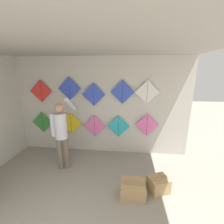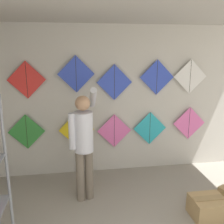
{
  "view_description": "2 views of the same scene",
  "coord_description": "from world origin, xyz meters",
  "px_view_note": "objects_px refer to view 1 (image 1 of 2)",
  "views": [
    {
      "loc": [
        0.96,
        -0.79,
        2.4
      ],
      "look_at": [
        0.55,
        3.06,
        1.34
      ],
      "focal_mm": 24.0,
      "sensor_mm": 36.0,
      "label": 1
    },
    {
      "loc": [
        -0.73,
        -1.21,
        2.35
      ],
      "look_at": [
        -0.08,
        3.06,
        1.27
      ],
      "focal_mm": 40.0,
      "sensor_mm": 36.0,
      "label": 2
    }
  ],
  "objects_px": {
    "shopkeeper": "(61,130)",
    "kite_3": "(118,126)",
    "kite_8": "(122,92)",
    "cardboard_box_spare": "(158,184)",
    "kite_0": "(43,122)",
    "kite_7": "(93,95)",
    "kite_6": "(69,88)",
    "kite_9": "(147,92)",
    "kite_2": "(95,126)",
    "kite_5": "(41,91)",
    "kite_4": "(147,125)",
    "kite_1": "(71,124)",
    "cardboard_box": "(133,189)"
  },
  "relations": [
    {
      "from": "shopkeeper",
      "to": "kite_3",
      "type": "distance_m",
      "value": 1.6
    },
    {
      "from": "kite_0",
      "to": "kite_3",
      "type": "bearing_deg",
      "value": 0.0
    },
    {
      "from": "kite_0",
      "to": "kite_9",
      "type": "relative_size",
      "value": 1.0
    },
    {
      "from": "kite_2",
      "to": "kite_4",
      "type": "distance_m",
      "value": 1.52
    },
    {
      "from": "cardboard_box_spare",
      "to": "kite_6",
      "type": "bearing_deg",
      "value": 148.44
    },
    {
      "from": "kite_1",
      "to": "kite_4",
      "type": "height_order",
      "value": "kite_4"
    },
    {
      "from": "kite_2",
      "to": "kite_0",
      "type": "bearing_deg",
      "value": 180.0
    },
    {
      "from": "kite_4",
      "to": "kite_6",
      "type": "height_order",
      "value": "kite_6"
    },
    {
      "from": "kite_0",
      "to": "kite_7",
      "type": "height_order",
      "value": "kite_7"
    },
    {
      "from": "kite_6",
      "to": "kite_7",
      "type": "bearing_deg",
      "value": 0.0
    },
    {
      "from": "kite_1",
      "to": "shopkeeper",
      "type": "bearing_deg",
      "value": -83.31
    },
    {
      "from": "kite_6",
      "to": "kite_2",
      "type": "bearing_deg",
      "value": 0.0
    },
    {
      "from": "kite_6",
      "to": "kite_9",
      "type": "xyz_separation_m",
      "value": [
        2.16,
        0.0,
        -0.08
      ]
    },
    {
      "from": "cardboard_box_spare",
      "to": "kite_4",
      "type": "bearing_deg",
      "value": 94.48
    },
    {
      "from": "kite_4",
      "to": "kite_7",
      "type": "height_order",
      "value": "kite_7"
    },
    {
      "from": "kite_5",
      "to": "cardboard_box",
      "type": "bearing_deg",
      "value": -31.21
    },
    {
      "from": "kite_4",
      "to": "cardboard_box",
      "type": "bearing_deg",
      "value": -104.44
    },
    {
      "from": "kite_0",
      "to": "kite_4",
      "type": "xyz_separation_m",
      "value": [
        3.14,
        0.0,
        0.02
      ]
    },
    {
      "from": "kite_7",
      "to": "kite_8",
      "type": "xyz_separation_m",
      "value": [
        0.81,
        0.0,
        0.08
      ]
    },
    {
      "from": "kite_4",
      "to": "kite_5",
      "type": "xyz_separation_m",
      "value": [
        -3.07,
        0.0,
        0.92
      ]
    },
    {
      "from": "kite_8",
      "to": "kite_6",
      "type": "bearing_deg",
      "value": 180.0
    },
    {
      "from": "cardboard_box",
      "to": "kite_6",
      "type": "distance_m",
      "value": 3.0
    },
    {
      "from": "kite_5",
      "to": "kite_7",
      "type": "distance_m",
      "value": 1.55
    },
    {
      "from": "shopkeeper",
      "to": "kite_4",
      "type": "relative_size",
      "value": 2.74
    },
    {
      "from": "kite_0",
      "to": "cardboard_box_spare",
      "type": "bearing_deg",
      "value": -23.68
    },
    {
      "from": "kite_7",
      "to": "kite_1",
      "type": "bearing_deg",
      "value": -179.94
    },
    {
      "from": "kite_8",
      "to": "cardboard_box_spare",
      "type": "bearing_deg",
      "value": -59.96
    },
    {
      "from": "shopkeeper",
      "to": "kite_0",
      "type": "height_order",
      "value": "shopkeeper"
    },
    {
      "from": "kite_6",
      "to": "kite_8",
      "type": "relative_size",
      "value": 1.0
    },
    {
      "from": "kite_0",
      "to": "kite_7",
      "type": "xyz_separation_m",
      "value": [
        1.62,
        0.0,
        0.87
      ]
    },
    {
      "from": "kite_3",
      "to": "kite_8",
      "type": "bearing_deg",
      "value": 0.0
    },
    {
      "from": "shopkeeper",
      "to": "cardboard_box_spare",
      "type": "relative_size",
      "value": 3.79
    },
    {
      "from": "cardboard_box",
      "to": "kite_3",
      "type": "distance_m",
      "value": 1.8
    },
    {
      "from": "kite_0",
      "to": "kite_6",
      "type": "xyz_separation_m",
      "value": [
        0.93,
        0.0,
        1.03
      ]
    },
    {
      "from": "kite_7",
      "to": "kite_9",
      "type": "relative_size",
      "value": 1.0
    },
    {
      "from": "kite_3",
      "to": "kite_0",
      "type": "bearing_deg",
      "value": 180.0
    },
    {
      "from": "kite_5",
      "to": "shopkeeper",
      "type": "bearing_deg",
      "value": -43.27
    },
    {
      "from": "kite_1",
      "to": "kite_8",
      "type": "xyz_separation_m",
      "value": [
        1.53,
        0.0,
        0.99
      ]
    },
    {
      "from": "cardboard_box",
      "to": "kite_8",
      "type": "bearing_deg",
      "value": 100.55
    },
    {
      "from": "kite_2",
      "to": "kite_6",
      "type": "height_order",
      "value": "kite_6"
    },
    {
      "from": "cardboard_box",
      "to": "kite_5",
      "type": "distance_m",
      "value": 3.53
    },
    {
      "from": "kite_0",
      "to": "kite_6",
      "type": "bearing_deg",
      "value": 0.0
    },
    {
      "from": "kite_4",
      "to": "kite_7",
      "type": "bearing_deg",
      "value": 180.0
    },
    {
      "from": "kite_7",
      "to": "shopkeeper",
      "type": "bearing_deg",
      "value": -125.17
    },
    {
      "from": "kite_5",
      "to": "kite_4",
      "type": "bearing_deg",
      "value": 0.0
    },
    {
      "from": "shopkeeper",
      "to": "kite_2",
      "type": "distance_m",
      "value": 1.09
    },
    {
      "from": "kite_1",
      "to": "kite_2",
      "type": "relative_size",
      "value": 1.31
    },
    {
      "from": "cardboard_box_spare",
      "to": "kite_7",
      "type": "height_order",
      "value": "kite_7"
    },
    {
      "from": "cardboard_box_spare",
      "to": "cardboard_box",
      "type": "bearing_deg",
      "value": -161.06
    },
    {
      "from": "cardboard_box_spare",
      "to": "kite_9",
      "type": "relative_size",
      "value": 0.72
    }
  ]
}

